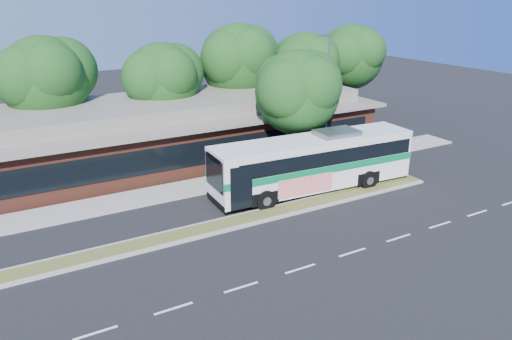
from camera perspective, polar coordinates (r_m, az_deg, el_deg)
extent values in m
plane|color=black|center=(26.57, -1.08, -6.41)|extent=(120.00, 120.00, 0.00)
cube|color=brown|center=(27.02, -1.69, -5.78)|extent=(26.00, 1.10, 0.15)
cube|color=gray|center=(31.85, -6.62, -1.87)|extent=(44.00, 2.60, 0.12)
cube|color=brown|center=(37.22, -10.77, 3.61)|extent=(32.00, 10.00, 3.20)
cube|color=slate|center=(36.79, -10.94, 6.18)|extent=(33.20, 11.20, 0.24)
cube|color=slate|center=(36.66, -11.00, 7.14)|extent=(30.00, 8.00, 1.00)
cube|color=black|center=(32.67, -7.83, 1.69)|extent=(30.00, 0.06, 1.60)
cylinder|color=slate|center=(34.93, 8.08, 7.61)|extent=(0.16, 0.16, 9.00)
cube|color=slate|center=(34.04, 7.90, 14.98)|extent=(0.90, 0.18, 0.14)
cylinder|color=black|center=(38.44, -22.22, 3.76)|extent=(0.44, 0.44, 4.20)
sphere|color=#123812|center=(37.66, -22.99, 9.47)|extent=(6.00, 6.00, 6.00)
sphere|color=#123812|center=(38.21, -21.16, 10.56)|extent=(4.68, 4.68, 4.68)
cylinder|color=black|center=(39.29, -10.40, 4.92)|extent=(0.44, 0.44, 3.78)
sphere|color=#123812|center=(38.55, -10.73, 10.05)|extent=(5.60, 5.60, 5.60)
sphere|color=#123812|center=(39.30, -9.22, 10.98)|extent=(4.37, 4.37, 4.37)
cylinder|color=black|center=(42.81, -2.00, 6.87)|extent=(0.44, 0.44, 4.41)
sphere|color=#123812|center=(42.10, -2.07, 12.28)|extent=(6.20, 6.20, 6.20)
sphere|color=#123812|center=(43.10, -0.69, 13.13)|extent=(4.84, 4.84, 4.84)
cylinder|color=black|center=(45.10, 5.41, 7.10)|extent=(0.44, 0.44, 3.86)
sphere|color=#123812|center=(44.45, 5.57, 11.73)|extent=(5.80, 5.80, 5.80)
sphere|color=#123812|center=(45.50, 6.65, 12.46)|extent=(4.52, 4.52, 4.52)
cylinder|color=black|center=(49.45, 10.52, 8.13)|extent=(0.44, 0.44, 4.12)
sphere|color=#123812|center=(48.85, 10.81, 12.56)|extent=(6.00, 6.00, 6.00)
sphere|color=#123812|center=(50.01, 11.72, 13.21)|extent=(4.68, 4.68, 4.68)
cube|color=silver|center=(30.75, 6.57, 0.92)|extent=(13.14, 3.47, 2.99)
cube|color=black|center=(30.74, 7.13, 2.07)|extent=(12.11, 3.47, 0.90)
cube|color=silver|center=(30.34, 6.67, 3.37)|extent=(13.16, 3.50, 0.28)
cube|color=#046A38|center=(30.78, 6.57, 0.76)|extent=(13.21, 3.54, 0.41)
cube|color=black|center=(27.77, -4.79, -0.31)|extent=(0.20, 2.43, 1.86)
cube|color=black|center=(34.42, 15.80, 3.57)|extent=(0.19, 2.27, 1.20)
cube|color=#F046D3|center=(29.18, 5.70, -1.72)|extent=(3.68, 0.26, 1.08)
cube|color=slate|center=(31.16, 9.21, 4.22)|extent=(2.69, 1.87, 0.33)
cylinder|color=black|center=(28.19, 1.10, -3.48)|extent=(1.21, 0.46, 1.19)
cylinder|color=black|center=(30.45, -1.27, -1.68)|extent=(1.21, 0.46, 1.19)
cylinder|color=black|center=(31.99, 12.71, -1.11)|extent=(1.21, 0.46, 1.19)
cylinder|color=black|center=(33.99, 9.86, 0.34)|extent=(1.21, 0.46, 1.19)
cylinder|color=black|center=(34.40, 4.58, 3.02)|extent=(0.44, 0.44, 3.72)
sphere|color=#123812|center=(33.56, 4.75, 8.85)|extent=(5.64, 5.64, 5.64)
sphere|color=#123812|center=(34.54, 6.14, 9.87)|extent=(4.40, 4.40, 4.40)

